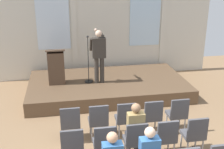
{
  "coord_description": "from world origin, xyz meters",
  "views": [
    {
      "loc": [
        -1.43,
        -4.96,
        3.95
      ],
      "look_at": [
        -0.09,
        2.63,
        1.13
      ],
      "focal_mm": 46.45,
      "sensor_mm": 36.0,
      "label": 1
    }
  ],
  "objects": [
    {
      "name": "chair_r1_c4",
      "position": [
        1.35,
        0.22,
        0.53
      ],
      "size": [
        0.46,
        0.44,
        0.94
      ],
      "color": "#99999E",
      "rests_on": "ground"
    },
    {
      "name": "chair_r1_c2",
      "position": [
        0.0,
        0.22,
        0.53
      ],
      "size": [
        0.46,
        0.44,
        0.94
      ],
      "color": "#99999E",
      "rests_on": "ground"
    },
    {
      "name": "mic_stand",
      "position": [
        -0.64,
        3.94,
        0.78
      ],
      "size": [
        0.28,
        0.28,
        1.55
      ],
      "color": "black",
      "rests_on": "stage_platform"
    },
    {
      "name": "stage_platform",
      "position": [
        0.0,
        3.99,
        0.22
      ],
      "size": [
        5.2,
        2.84,
        0.44
      ],
      "primitive_type": "cube",
      "color": "brown",
      "rests_on": "ground"
    },
    {
      "name": "chair_r0_c1",
      "position": [
        -0.67,
        1.2,
        0.53
      ],
      "size": [
        0.46,
        0.44,
        0.94
      ],
      "color": "#99999E",
      "rests_on": "ground"
    },
    {
      "name": "chair_r0_c3",
      "position": [
        0.67,
        1.2,
        0.53
      ],
      "size": [
        0.46,
        0.44,
        0.94
      ],
      "color": "#99999E",
      "rests_on": "ground"
    },
    {
      "name": "chair_r1_c1",
      "position": [
        -0.67,
        0.22,
        0.53
      ],
      "size": [
        0.46,
        0.44,
        0.94
      ],
      "color": "#99999E",
      "rests_on": "ground"
    },
    {
      "name": "chair_r0_c2",
      "position": [
        0.0,
        1.2,
        0.53
      ],
      "size": [
        0.46,
        0.44,
        0.94
      ],
      "color": "#99999E",
      "rests_on": "ground"
    },
    {
      "name": "chair_r0_c0",
      "position": [
        -1.35,
        1.2,
        0.53
      ],
      "size": [
        0.46,
        0.44,
        0.94
      ],
      "color": "#99999E",
      "rests_on": "ground"
    },
    {
      "name": "chair_r1_c0",
      "position": [
        -1.35,
        0.22,
        0.53
      ],
      "size": [
        0.46,
        0.44,
        0.94
      ],
      "color": "#99999E",
      "rests_on": "ground"
    },
    {
      "name": "speaker",
      "position": [
        -0.3,
        3.85,
        1.45
      ],
      "size": [
        0.5,
        0.69,
        1.73
      ],
      "color": "#332D28",
      "rests_on": "stage_platform"
    },
    {
      "name": "audience_r1_c2",
      "position": [
        0.0,
        0.3,
        0.74
      ],
      "size": [
        0.36,
        0.39,
        1.34
      ],
      "color": "#2D2D33",
      "rests_on": "ground"
    },
    {
      "name": "rear_partition",
      "position": [
        0.02,
        5.7,
        2.15
      ],
      "size": [
        8.55,
        0.14,
        4.25
      ],
      "color": "beige",
      "rests_on": "ground"
    },
    {
      "name": "chair_r0_c4",
      "position": [
        1.35,
        1.2,
        0.53
      ],
      "size": [
        0.46,
        0.44,
        0.94
      ],
      "color": "#99999E",
      "rests_on": "ground"
    },
    {
      "name": "chair_r1_c3",
      "position": [
        0.67,
        0.22,
        0.53
      ],
      "size": [
        0.46,
        0.44,
        0.94
      ],
      "color": "#99999E",
      "rests_on": "ground"
    },
    {
      "name": "lectern",
      "position": [
        -1.66,
        4.02,
        0.99
      ],
      "size": [
        0.6,
        0.48,
        1.16
      ],
      "color": "#4C3828",
      "rests_on": "stage_platform"
    }
  ]
}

